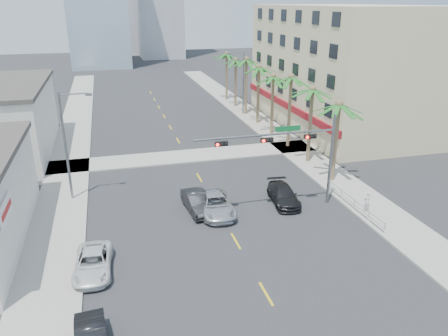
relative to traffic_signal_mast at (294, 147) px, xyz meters
name	(u,v)px	position (x,y,z in m)	size (l,w,h in m)	color
ground	(255,274)	(-5.78, -7.95, -5.06)	(260.00, 260.00, 0.00)	#262628
sidewalk_right	(300,153)	(6.22, 12.05, -4.99)	(4.00, 120.00, 0.15)	gray
sidewalk_left	(67,174)	(-17.78, 12.05, -4.99)	(4.00, 120.00, 0.15)	gray
sidewalk_cross	(187,156)	(-5.78, 14.05, -4.99)	(80.00, 4.00, 0.15)	gray
building_right	(342,67)	(16.21, 22.05, 2.43)	(15.25, 28.00, 15.00)	beige
traffic_signal_mast	(294,147)	(0.00, 0.00, 0.00)	(11.12, 0.54, 7.20)	slate
palm_tree_0	(339,105)	(5.82, 4.05, 2.02)	(4.80, 4.80, 7.80)	brown
palm_tree_1	(313,90)	(5.82, 9.25, 2.37)	(4.80, 4.80, 8.16)	brown
palm_tree_2	(291,78)	(5.82, 14.45, 2.72)	(4.80, 4.80, 8.52)	brown
palm_tree_3	(273,77)	(5.82, 19.65, 2.02)	(4.80, 4.80, 7.80)	brown
palm_tree_4	(259,68)	(5.82, 24.85, 2.37)	(4.80, 4.80, 8.16)	brown
palm_tree_5	(246,60)	(5.82, 30.05, 2.72)	(4.80, 4.80, 8.52)	brown
palm_tree_6	(236,60)	(5.82, 35.25, 2.02)	(4.80, 4.80, 7.80)	brown
palm_tree_7	(227,54)	(5.82, 40.45, 2.37)	(4.80, 4.80, 8.16)	brown
streetlight_left	(68,141)	(-16.78, 6.05, 0.00)	(2.55, 0.25, 9.00)	slate
streetlight_right	(242,80)	(5.21, 30.05, 0.00)	(2.55, 0.25, 9.00)	slate
guardrail	(355,203)	(4.52, -1.95, -4.39)	(0.08, 8.08, 1.00)	silver
car_parked_far	(93,263)	(-15.18, -5.21, -4.41)	(2.15, 4.66, 1.29)	silver
car_lane_left	(197,202)	(-7.38, 1.34, -4.32)	(1.57, 4.50, 1.48)	black
car_lane_center	(216,204)	(-6.07, 0.62, -4.32)	(2.47, 5.35, 1.49)	silver
car_lane_right	(283,195)	(-0.28, 0.93, -4.37)	(1.93, 4.75, 1.38)	black
pedestrian	(367,201)	(5.24, -2.45, -4.09)	(0.60, 0.40, 1.65)	silver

